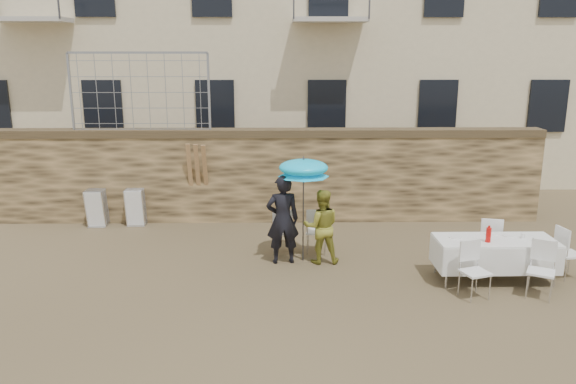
{
  "coord_description": "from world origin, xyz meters",
  "views": [
    {
      "loc": [
        0.24,
        -8.25,
        4.01
      ],
      "look_at": [
        0.4,
        2.2,
        1.4
      ],
      "focal_mm": 35.0,
      "sensor_mm": 36.0,
      "label": 1
    }
  ],
  "objects_px": {
    "woman_dress": "(321,227)",
    "chair_stack_left": "(99,206)",
    "table_chair_side": "(569,252)",
    "soda_bottle": "(488,235)",
    "man_suit": "(283,220)",
    "couple_chair_right": "(317,230)",
    "umbrella": "(303,171)",
    "couple_chair_left": "(283,230)",
    "banquet_table": "(496,242)",
    "chair_stack_right": "(137,206)",
    "table_chair_back": "(489,240)",
    "table_chair_front_right": "(541,270)",
    "table_chair_front_left": "(475,271)"
  },
  "relations": [
    {
      "from": "couple_chair_right",
      "to": "umbrella",
      "type": "bearing_deg",
      "value": 63.96
    },
    {
      "from": "banquet_table",
      "to": "table_chair_back",
      "type": "distance_m",
      "value": 0.86
    },
    {
      "from": "woman_dress",
      "to": "table_chair_back",
      "type": "bearing_deg",
      "value": 175.96
    },
    {
      "from": "umbrella",
      "to": "soda_bottle",
      "type": "bearing_deg",
      "value": -20.34
    },
    {
      "from": "table_chair_front_right",
      "to": "chair_stack_right",
      "type": "bearing_deg",
      "value": -179.82
    },
    {
      "from": "man_suit",
      "to": "chair_stack_right",
      "type": "bearing_deg",
      "value": -44.34
    },
    {
      "from": "banquet_table",
      "to": "chair_stack_right",
      "type": "xyz_separation_m",
      "value": [
        -7.26,
        3.5,
        -0.27
      ]
    },
    {
      "from": "woman_dress",
      "to": "soda_bottle",
      "type": "distance_m",
      "value": 3.05
    },
    {
      "from": "umbrella",
      "to": "table_chair_front_right",
      "type": "height_order",
      "value": "umbrella"
    },
    {
      "from": "woman_dress",
      "to": "chair_stack_left",
      "type": "height_order",
      "value": "woman_dress"
    },
    {
      "from": "couple_chair_right",
      "to": "soda_bottle",
      "type": "height_order",
      "value": "soda_bottle"
    },
    {
      "from": "couple_chair_right",
      "to": "soda_bottle",
      "type": "distance_m",
      "value": 3.35
    },
    {
      "from": "woman_dress",
      "to": "chair_stack_left",
      "type": "relative_size",
      "value": 1.59
    },
    {
      "from": "umbrella",
      "to": "table_chair_front_left",
      "type": "height_order",
      "value": "umbrella"
    },
    {
      "from": "umbrella",
      "to": "table_chair_side",
      "type": "distance_m",
      "value": 5.06
    },
    {
      "from": "table_chair_back",
      "to": "table_chair_front_right",
      "type": "bearing_deg",
      "value": 114.16
    },
    {
      "from": "banquet_table",
      "to": "chair_stack_right",
      "type": "relative_size",
      "value": 2.28
    },
    {
      "from": "man_suit",
      "to": "table_chair_front_left",
      "type": "relative_size",
      "value": 1.82
    },
    {
      "from": "woman_dress",
      "to": "chair_stack_right",
      "type": "height_order",
      "value": "woman_dress"
    },
    {
      "from": "table_chair_front_left",
      "to": "umbrella",
      "type": "bearing_deg",
      "value": 128.48
    },
    {
      "from": "couple_chair_left",
      "to": "table_chair_back",
      "type": "distance_m",
      "value": 4.05
    },
    {
      "from": "couple_chair_left",
      "to": "woman_dress",
      "type": "bearing_deg",
      "value": 144.24
    },
    {
      "from": "couple_chair_right",
      "to": "banquet_table",
      "type": "relative_size",
      "value": 0.46
    },
    {
      "from": "man_suit",
      "to": "banquet_table",
      "type": "relative_size",
      "value": 0.83
    },
    {
      "from": "couple_chair_left",
      "to": "banquet_table",
      "type": "xyz_separation_m",
      "value": [
        3.79,
        -1.48,
        0.25
      ]
    },
    {
      "from": "banquet_table",
      "to": "table_chair_side",
      "type": "distance_m",
      "value": 1.43
    },
    {
      "from": "couple_chair_left",
      "to": "chair_stack_right",
      "type": "xyz_separation_m",
      "value": [
        -3.46,
        2.02,
        -0.02
      ]
    },
    {
      "from": "banquet_table",
      "to": "table_chair_back",
      "type": "xyz_separation_m",
      "value": [
        0.2,
        0.8,
        -0.25
      ]
    },
    {
      "from": "table_chair_side",
      "to": "chair_stack_left",
      "type": "bearing_deg",
      "value": 60.43
    },
    {
      "from": "table_chair_front_right",
      "to": "table_chair_side",
      "type": "xyz_separation_m",
      "value": [
        0.9,
        0.85,
        0.0
      ]
    },
    {
      "from": "couple_chair_right",
      "to": "chair_stack_left",
      "type": "bearing_deg",
      "value": -14.08
    },
    {
      "from": "chair_stack_left",
      "to": "chair_stack_right",
      "type": "bearing_deg",
      "value": 0.0
    },
    {
      "from": "couple_chair_left",
      "to": "table_chair_front_right",
      "type": "xyz_separation_m",
      "value": [
        4.29,
        -2.23,
        0.0
      ]
    },
    {
      "from": "woman_dress",
      "to": "man_suit",
      "type": "bearing_deg",
      "value": -1.67
    },
    {
      "from": "banquet_table",
      "to": "couple_chair_right",
      "type": "bearing_deg",
      "value": 154.38
    },
    {
      "from": "woman_dress",
      "to": "couple_chair_left",
      "type": "distance_m",
      "value": 0.96
    },
    {
      "from": "umbrella",
      "to": "table_chair_front_left",
      "type": "xyz_separation_m",
      "value": [
        2.79,
        -1.78,
        -1.33
      ]
    },
    {
      "from": "table_chair_front_right",
      "to": "banquet_table",
      "type": "bearing_deg",
      "value": 152.6
    },
    {
      "from": "man_suit",
      "to": "table_chair_side",
      "type": "height_order",
      "value": "man_suit"
    },
    {
      "from": "woman_dress",
      "to": "table_chair_front_left",
      "type": "height_order",
      "value": "woman_dress"
    },
    {
      "from": "couple_chair_right",
      "to": "table_chair_front_right",
      "type": "xyz_separation_m",
      "value": [
        3.59,
        -2.23,
        0.0
      ]
    },
    {
      "from": "woman_dress",
      "to": "table_chair_front_left",
      "type": "xyz_separation_m",
      "value": [
        2.44,
        -1.68,
        -0.25
      ]
    },
    {
      "from": "table_chair_side",
      "to": "woman_dress",
      "type": "bearing_deg",
      "value": 69.39
    },
    {
      "from": "chair_stack_right",
      "to": "soda_bottle",
      "type": "bearing_deg",
      "value": -27.36
    },
    {
      "from": "chair_stack_right",
      "to": "couple_chair_left",
      "type": "bearing_deg",
      "value": -30.23
    },
    {
      "from": "table_chair_back",
      "to": "chair_stack_right",
      "type": "height_order",
      "value": "table_chair_back"
    },
    {
      "from": "soda_bottle",
      "to": "man_suit",
      "type": "bearing_deg",
      "value": 163.22
    },
    {
      "from": "umbrella",
      "to": "table_chair_back",
      "type": "height_order",
      "value": "umbrella"
    },
    {
      "from": "woman_dress",
      "to": "couple_chair_left",
      "type": "relative_size",
      "value": 1.52
    },
    {
      "from": "man_suit",
      "to": "chair_stack_right",
      "type": "height_order",
      "value": "man_suit"
    }
  ]
}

